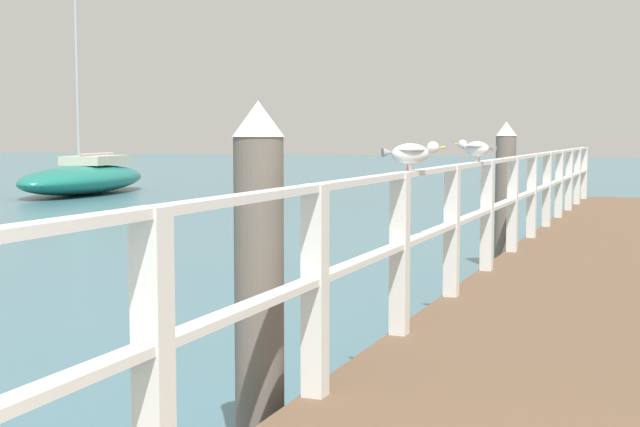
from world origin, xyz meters
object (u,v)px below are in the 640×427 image
object	(u,v)px
seagull_foreground	(411,152)
boat_1	(85,178)
dock_piling_far	(505,196)
seagull_background	(476,148)
dock_piling_near	(259,286)

from	to	relation	value
seagull_foreground	boat_1	xyz separation A→B (m)	(-16.00, 18.04, -1.25)
dock_piling_far	seagull_background	world-z (taller)	dock_piling_far
seagull_background	seagull_foreground	bearing A→B (deg)	-153.43
seagull_background	boat_1	xyz separation A→B (m)	(-15.99, 15.64, -1.25)
seagull_foreground	seagull_background	xyz separation A→B (m)	(-0.01, 2.40, 0.00)
dock_piling_near	boat_1	bearing A→B (deg)	128.26
dock_piling_far	boat_1	world-z (taller)	boat_1
dock_piling_near	seagull_foreground	distance (m)	1.95
dock_piling_near	boat_1	distance (m)	25.22
seagull_foreground	seagull_background	world-z (taller)	same
seagull_background	dock_piling_far	bearing A→B (deg)	31.68
seagull_foreground	dock_piling_far	bearing A→B (deg)	148.16
seagull_foreground	boat_1	bearing A→B (deg)	-173.78
dock_piling_near	seagull_background	bearing A→B (deg)	84.89
dock_piling_near	dock_piling_far	xyz separation A→B (m)	(0.00, 8.06, 0.00)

